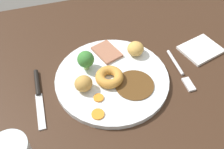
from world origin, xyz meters
TOP-DOWN VIEW (x-y plane):
  - dining_table at (0.00, 0.00)cm, footprint 120.00×84.00cm
  - dinner_plate at (-2.28, -0.78)cm, footprint 29.87×29.87cm
  - gravy_pool at (-6.94, 3.59)cm, footprint 9.99×9.99cm
  - meat_slice_main at (-3.58, -9.95)cm, footprint 7.95×9.38cm
  - yorkshire_pudding at (-1.34, 0.01)cm, footprint 7.25×7.25cm
  - roast_potato_left at (5.62, 0.92)cm, footprint 4.90×4.61cm
  - roast_potato_right at (-11.19, -7.33)cm, footprint 6.57×6.60cm
  - carrot_coin_front at (2.92, 4.89)cm, footprint 2.49×2.49cm
  - carrot_coin_back at (4.33, 9.40)cm, footprint 3.03×3.03cm
  - broccoli_floret at (3.31, -5.92)cm, footprint 4.46×4.46cm
  - fork at (-21.01, 1.81)cm, footprint 2.07×15.27cm
  - knife at (16.89, -2.13)cm, footprint 2.13×18.54cm
  - folded_napkin at (-30.63, -4.24)cm, footprint 12.99×11.59cm

SIDE VIEW (x-z plane):
  - dining_table at x=0.00cm, z-range 0.00..3.60cm
  - fork at x=-21.01cm, z-range 3.54..4.44cm
  - folded_napkin at x=-30.63cm, z-range 3.60..4.40cm
  - knife at x=16.89cm, z-range 3.45..4.65cm
  - dinner_plate at x=-2.28cm, z-range 3.60..5.00cm
  - gravy_pool at x=-6.94cm, z-range 5.00..5.30cm
  - carrot_coin_back at x=4.33cm, z-range 5.00..5.40cm
  - carrot_coin_front at x=2.92cm, z-range 5.00..5.46cm
  - meat_slice_main at x=-3.58cm, z-range 5.00..5.80cm
  - yorkshire_pudding at x=-1.34cm, z-range 5.00..7.41cm
  - roast_potato_right at x=-11.19cm, z-range 5.00..8.75cm
  - roast_potato_left at x=5.62cm, z-range 5.00..9.12cm
  - broccoli_floret at x=3.31cm, z-range 5.43..10.99cm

